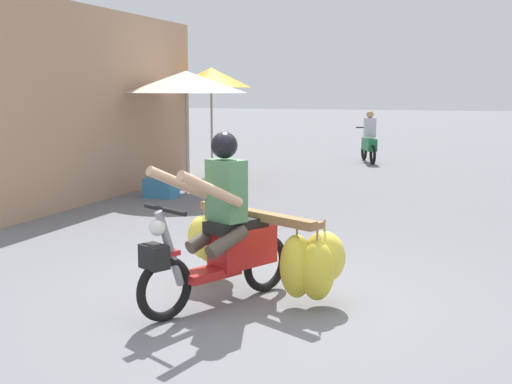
{
  "coord_description": "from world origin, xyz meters",
  "views": [
    {
      "loc": [
        1.98,
        -5.41,
        1.95
      ],
      "look_at": [
        -0.29,
        0.87,
        0.9
      ],
      "focal_mm": 45.81,
      "sensor_mm": 36.0,
      "label": 1
    }
  ],
  "objects_px": {
    "motorbike_distant_ahead_left": "(369,142)",
    "market_umbrella_further_along": "(211,78)",
    "produce_crate": "(161,188)",
    "market_umbrella_near_shop": "(186,82)",
    "motorbike_main_loaded": "(245,243)"
  },
  "relations": [
    {
      "from": "motorbike_distant_ahead_left",
      "to": "market_umbrella_further_along",
      "type": "height_order",
      "value": "market_umbrella_further_along"
    },
    {
      "from": "motorbike_main_loaded",
      "to": "produce_crate",
      "type": "relative_size",
      "value": 3.43
    },
    {
      "from": "motorbike_main_loaded",
      "to": "market_umbrella_near_shop",
      "type": "relative_size",
      "value": 0.82
    },
    {
      "from": "motorbike_distant_ahead_left",
      "to": "produce_crate",
      "type": "xyz_separation_m",
      "value": [
        -2.54,
        -7.06,
        -0.39
      ]
    },
    {
      "from": "market_umbrella_further_along",
      "to": "produce_crate",
      "type": "xyz_separation_m",
      "value": [
        0.42,
        -3.28,
        -2.04
      ]
    },
    {
      "from": "motorbike_distant_ahead_left",
      "to": "market_umbrella_near_shop",
      "type": "distance_m",
      "value": 6.82
    },
    {
      "from": "produce_crate",
      "to": "market_umbrella_near_shop",
      "type": "bearing_deg",
      "value": 82.53
    },
    {
      "from": "motorbike_main_loaded",
      "to": "produce_crate",
      "type": "height_order",
      "value": "motorbike_main_loaded"
    },
    {
      "from": "motorbike_main_loaded",
      "to": "market_umbrella_further_along",
      "type": "height_order",
      "value": "market_umbrella_further_along"
    },
    {
      "from": "produce_crate",
      "to": "motorbike_distant_ahead_left",
      "type": "bearing_deg",
      "value": 70.22
    },
    {
      "from": "market_umbrella_near_shop",
      "to": "market_umbrella_further_along",
      "type": "relative_size",
      "value": 0.95
    },
    {
      "from": "motorbike_distant_ahead_left",
      "to": "produce_crate",
      "type": "height_order",
      "value": "motorbike_distant_ahead_left"
    },
    {
      "from": "motorbike_main_loaded",
      "to": "market_umbrella_near_shop",
      "type": "height_order",
      "value": "market_umbrella_near_shop"
    },
    {
      "from": "motorbike_main_loaded",
      "to": "market_umbrella_near_shop",
      "type": "xyz_separation_m",
      "value": [
        -3.39,
        5.77,
        1.58
      ]
    },
    {
      "from": "motorbike_main_loaded",
      "to": "produce_crate",
      "type": "bearing_deg",
      "value": 125.64
    }
  ]
}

